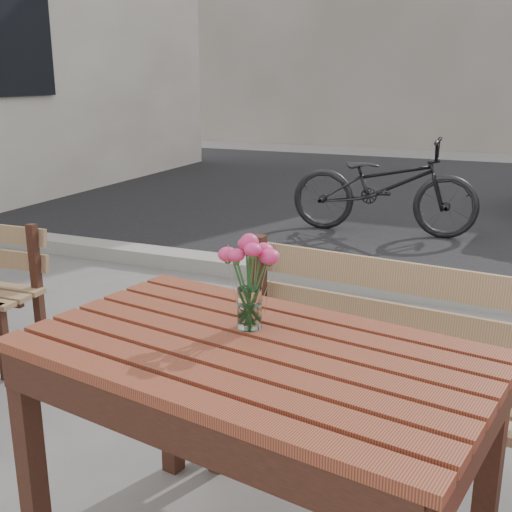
% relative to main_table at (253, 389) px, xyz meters
% --- Properties ---
extents(street, '(30.00, 8.12, 0.12)m').
position_rel_main_table_xyz_m(street, '(0.09, 5.00, -0.65)').
color(street, black).
rests_on(street, ground).
extents(main_table, '(1.43, 0.98, 0.81)m').
position_rel_main_table_xyz_m(main_table, '(0.00, 0.00, 0.00)').
color(main_table, '#572316').
rests_on(main_table, ground).
extents(main_bench, '(1.54, 0.61, 0.93)m').
position_rel_main_table_xyz_m(main_bench, '(0.33, 0.68, -0.12)').
color(main_bench, '#8B6948').
rests_on(main_bench, ground).
extents(main_vase, '(0.16, 0.16, 0.29)m').
position_rel_main_table_xyz_m(main_vase, '(-0.06, 0.12, 0.32)').
color(main_vase, white).
rests_on(main_vase, main_table).
extents(bicycle, '(1.88, 0.77, 0.96)m').
position_rel_main_table_xyz_m(bicycle, '(-0.65, 4.77, -0.20)').
color(bicycle, black).
rests_on(bicycle, ground).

